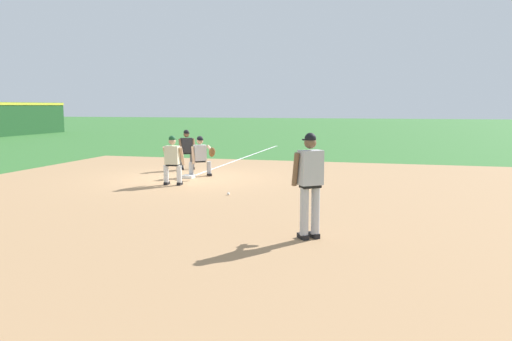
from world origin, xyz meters
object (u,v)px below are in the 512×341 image
at_px(baseball, 228,194).
at_px(umpire, 187,148).
at_px(first_base_bag, 188,177).
at_px(first_baseman, 201,154).
at_px(pitcher, 310,179).
at_px(baserunner, 172,158).

relative_size(baseball, umpire, 0.05).
xyz_separation_m(first_base_bag, umpire, (2.00, 0.88, 0.75)).
bearing_deg(baseball, first_base_bag, 39.66).
xyz_separation_m(first_base_bag, first_baseman, (0.41, -0.29, 0.69)).
relative_size(baseball, first_baseman, 0.06).
height_order(baseball, umpire, umpire).
xyz_separation_m(baseball, umpire, (4.67, 3.10, 0.76)).
bearing_deg(pitcher, first_baseman, 34.16).
relative_size(pitcher, first_baseman, 1.39).
height_order(pitcher, first_baseman, pitcher).
distance_m(baserunner, umpire, 3.61).
bearing_deg(umpire, pitcher, -145.41).
height_order(first_baseman, umpire, umpire).
bearing_deg(pitcher, first_base_bag, 37.52).
relative_size(first_baseman, umpire, 0.92).
bearing_deg(pitcher, baserunner, 44.26).
xyz_separation_m(first_base_bag, baserunner, (-1.48, -0.12, 0.75)).
height_order(first_base_bag, baserunner, baserunner).
bearing_deg(umpire, first_baseman, -143.61).
height_order(first_baseman, baserunner, baserunner).
xyz_separation_m(baseball, pitcher, (-3.71, -2.69, 1.02)).
relative_size(first_base_bag, baserunner, 0.26).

